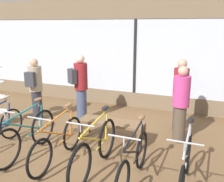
# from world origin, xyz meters

# --- Properties ---
(ground_plane) EXTENTS (24.00, 24.00, 0.00)m
(ground_plane) POSITION_xyz_m (0.00, 0.00, 0.00)
(ground_plane) COLOR brown
(shop_back_wall) EXTENTS (12.00, 0.08, 3.20)m
(shop_back_wall) POSITION_xyz_m (0.00, 3.38, 1.64)
(shop_back_wall) COLOR #7A664C
(shop_back_wall) RESTS_ON ground_plane
(bicycle_left) EXTENTS (0.46, 1.77, 1.05)m
(bicycle_left) POSITION_xyz_m (-1.07, -0.18, 0.40)
(bicycle_left) COLOR black
(bicycle_left) RESTS_ON ground_plane
(bicycle_center_left) EXTENTS (0.46, 1.71, 1.02)m
(bicycle_center_left) POSITION_xyz_m (-0.37, -0.18, 0.38)
(bicycle_center_left) COLOR black
(bicycle_center_left) RESTS_ON ground_plane
(bicycle_center_right) EXTENTS (0.46, 1.81, 1.06)m
(bicycle_center_right) POSITION_xyz_m (0.39, -0.21, 0.41)
(bicycle_center_right) COLOR black
(bicycle_center_right) RESTS_ON ground_plane
(bicycle_right) EXTENTS (0.46, 1.70, 1.01)m
(bicycle_right) POSITION_xyz_m (1.09, -0.30, 0.37)
(bicycle_right) COLOR black
(bicycle_right) RESTS_ON ground_plane
(bicycle_far_right) EXTENTS (0.46, 1.76, 1.02)m
(bicycle_far_right) POSITION_xyz_m (1.86, -0.17, 0.38)
(bicycle_far_right) COLOR black
(bicycle_far_right) RESTS_ON ground_plane
(display_bench) EXTENTS (1.40, 0.44, 0.46)m
(display_bench) POSITION_xyz_m (0.22, 0.94, 0.38)
(display_bench) COLOR brown
(display_bench) RESTS_ON ground_plane
(customer_near_rack) EXTENTS (0.50, 0.56, 1.72)m
(customer_near_rack) POSITION_xyz_m (-0.97, 1.79, 0.93)
(customer_near_rack) COLOR #424C6B
(customer_near_rack) RESTS_ON ground_plane
(customer_by_window) EXTENTS (0.39, 0.52, 1.62)m
(customer_by_window) POSITION_xyz_m (-2.06, 1.40, 0.87)
(customer_by_window) COLOR #2D2D38
(customer_by_window) RESTS_ON ground_plane
(customer_mid_floor) EXTENTS (0.47, 0.47, 1.64)m
(customer_mid_floor) POSITION_xyz_m (1.57, 1.46, 0.86)
(customer_mid_floor) COLOR brown
(customer_mid_floor) RESTS_ON ground_plane
(customer_near_bench) EXTENTS (0.44, 0.44, 1.70)m
(customer_near_bench) POSITION_xyz_m (1.48, 2.08, 0.89)
(customer_near_bench) COLOR #2D2D38
(customer_near_bench) RESTS_ON ground_plane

